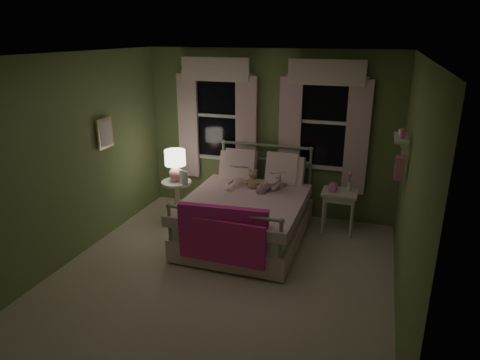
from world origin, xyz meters
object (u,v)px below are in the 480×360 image
(child_left, at_px, (238,163))
(teddy_bear, at_px, (253,180))
(nightstand_left, at_px, (177,195))
(bed, at_px, (248,213))
(table_lamp, at_px, (175,162))
(nightstand_right, at_px, (339,198))
(child_right, at_px, (275,168))

(child_left, distance_m, teddy_bear, 0.37)
(nightstand_left, bearing_deg, bed, -11.26)
(table_lamp, xyz_separation_m, nightstand_right, (2.44, 0.35, -0.40))
(child_right, height_order, nightstand_left, child_right)
(child_left, bearing_deg, child_right, -176.69)
(bed, bearing_deg, nightstand_left, 168.74)
(table_lamp, bearing_deg, child_right, 6.66)
(nightstand_left, bearing_deg, child_left, 10.52)
(bed, bearing_deg, teddy_bear, 90.00)
(teddy_bear, bearing_deg, table_lamp, -179.16)
(table_lamp, bearing_deg, nightstand_right, 8.14)
(bed, distance_m, teddy_bear, 0.49)
(bed, distance_m, nightstand_left, 1.25)
(table_lamp, height_order, nightstand_right, table_lamp)
(child_left, height_order, table_lamp, child_left)
(child_left, distance_m, nightstand_right, 1.56)
(teddy_bear, bearing_deg, child_left, 150.50)
(child_left, distance_m, table_lamp, 0.97)
(table_lamp, bearing_deg, teddy_bear, 0.84)
(bed, relative_size, teddy_bear, 6.77)
(child_left, relative_size, teddy_bear, 2.74)
(nightstand_right, bearing_deg, table_lamp, -171.86)
(bed, distance_m, nightstand_right, 1.35)
(bed, bearing_deg, child_left, 123.60)
(table_lamp, distance_m, nightstand_right, 2.49)
(table_lamp, bearing_deg, child_left, 10.52)
(child_right, bearing_deg, bed, 80.92)
(child_left, xyz_separation_m, nightstand_right, (1.49, 0.17, -0.43))
(teddy_bear, distance_m, table_lamp, 1.24)
(child_left, xyz_separation_m, child_right, (0.56, 0.00, -0.02))
(nightstand_left, bearing_deg, child_right, 6.66)
(teddy_bear, bearing_deg, bed, -90.00)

